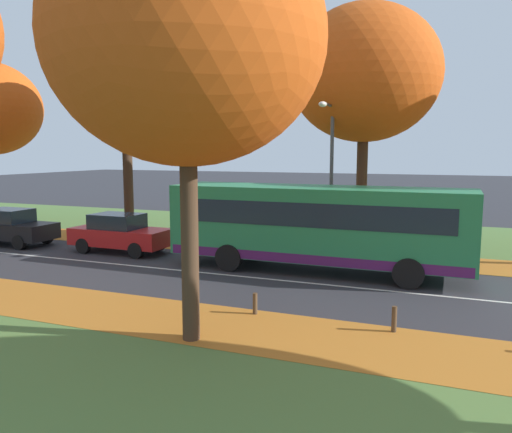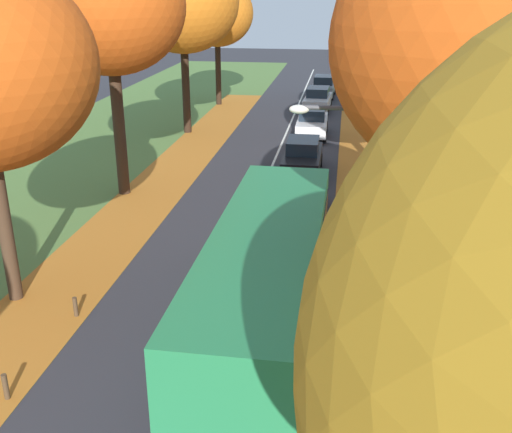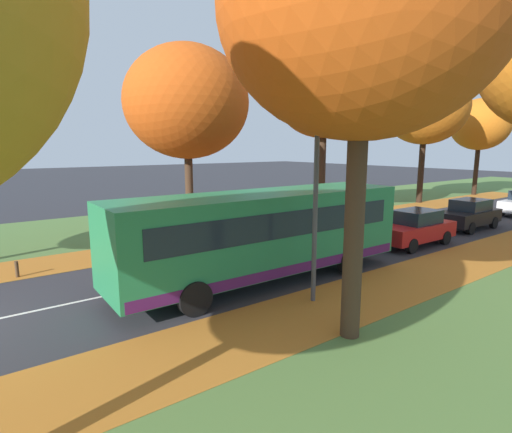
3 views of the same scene
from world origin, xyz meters
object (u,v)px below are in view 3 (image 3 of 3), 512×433
bollard_third (119,253)px  bus (264,231)px  streetlamp_right (308,173)px  tree_right_near (364,6)px  tree_left_far (426,107)px  bollard_second (17,269)px  tree_left_mid (324,94)px  car_black_following (469,214)px  tree_left_near (187,103)px  bollard_fourth (198,242)px  car_red_lead (415,228)px  tree_left_distant (480,125)px

bollard_third → bus: (5.23, 3.19, 1.39)m
streetlamp_right → tree_right_near: bearing=-18.9°
tree_left_far → bollard_second: bearing=-85.3°
tree_left_mid → car_black_following: bearing=28.5°
tree_left_far → car_black_following: 12.37m
tree_left_far → bollard_second: (2.32, -28.21, -7.16)m
tree_left_far → bollard_second: size_ratio=18.04×
tree_left_near → bollard_third: 7.77m
tree_right_near → car_black_following: 16.96m
tree_right_near → bus: size_ratio=0.97×
tree_left_mid → bollard_fourth: (2.26, -9.93, -7.31)m
bollard_third → streetlamp_right: bearing=24.3°
streetlamp_right → bus: size_ratio=0.58×
bus → bollard_fourth: bearing=176.6°
bollard_third → car_black_following: bearing=73.8°
tree_right_near → bollard_fourth: size_ratio=17.90×
streetlamp_right → car_red_lead: bearing=101.8°
tree_left_near → tree_right_near: (11.73, -1.77, 0.84)m
tree_left_mid → bollard_second: (2.18, -16.93, -7.30)m
tree_left_mid → bollard_third: size_ratio=16.48×
tree_left_mid → tree_left_far: size_ratio=0.99×
bollard_fourth → bus: size_ratio=0.05×
tree_left_distant → bollard_third: 34.30m
bollard_fourth → bus: bearing=-3.4°
tree_left_near → car_black_following: tree_left_near is taller
bollard_fourth → bollard_second: bearing=-90.6°
tree_left_near → bus: tree_left_near is taller
tree_right_near → car_black_following: tree_right_near is taller
bollard_third → bus: size_ratio=0.06×
bollard_third → tree_left_near: bearing=116.7°
tree_left_mid → streetlamp_right: (9.44, -10.18, -3.85)m
tree_left_distant → tree_right_near: bearing=-69.1°
tree_right_near → tree_left_near: bearing=171.4°
tree_left_mid → bollard_second: tree_left_mid is taller
bollard_third → car_red_lead: bearing=65.1°
tree_left_far → tree_left_near: bearing=-89.3°
bollard_fourth → car_black_following: (5.06, 13.91, 0.53)m
bollard_fourth → car_black_following: car_black_following is taller
tree_left_mid → tree_left_distant: 20.28m
tree_left_far → bus: (7.61, -21.52, -5.75)m
tree_left_mid → car_black_following: tree_left_mid is taller
tree_left_distant → bollard_second: (2.27, -37.17, -6.11)m
tree_left_mid → car_red_lead: tree_left_mid is taller
tree_left_mid → car_black_following: size_ratio=2.45×
tree_left_far → bus: 23.54m
car_black_following → streetlamp_right: bearing=-81.5°
bollard_second → car_black_following: (5.13, 20.91, 0.53)m
bollard_second → tree_left_near: bearing=105.0°
tree_left_mid → bollard_third: (2.24, -13.43, -7.28)m
tree_left_near → tree_right_near: size_ratio=0.90×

